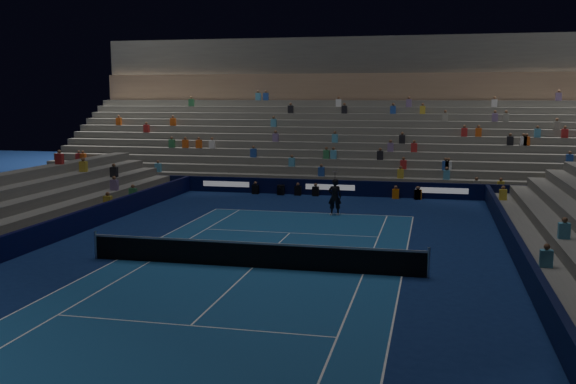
% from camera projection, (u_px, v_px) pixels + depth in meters
% --- Properties ---
extents(ground, '(90.00, 90.00, 0.00)m').
position_uv_depth(ground, '(253.00, 268.00, 24.38)').
color(ground, '#0D1E4F').
rests_on(ground, ground).
extents(court_surface, '(10.97, 23.77, 0.01)m').
position_uv_depth(court_surface, '(253.00, 268.00, 24.37)').
color(court_surface, navy).
rests_on(court_surface, ground).
extents(sponsor_barrier_far, '(44.00, 0.25, 1.00)m').
position_uv_depth(sponsor_barrier_far, '(330.00, 188.00, 42.16)').
color(sponsor_barrier_far, black).
rests_on(sponsor_barrier_far, ground).
extents(sponsor_barrier_east, '(0.25, 37.00, 1.00)m').
position_uv_depth(sponsor_barrier_east, '(528.00, 270.00, 22.20)').
color(sponsor_barrier_east, black).
rests_on(sponsor_barrier_east, ground).
extents(sponsor_barrier_west, '(0.25, 37.00, 1.00)m').
position_uv_depth(sponsor_barrier_west, '(21.00, 242.00, 26.40)').
color(sponsor_barrier_west, '#080933').
rests_on(sponsor_barrier_west, ground).
extents(grandstand_main, '(44.00, 15.20, 11.20)m').
position_uv_depth(grandstand_main, '(350.00, 135.00, 50.82)').
color(grandstand_main, '#61615C').
rests_on(grandstand_main, ground).
extents(tennis_net, '(12.90, 0.10, 1.10)m').
position_uv_depth(tennis_net, '(253.00, 255.00, 24.30)').
color(tennis_net, '#B2B2B7').
rests_on(tennis_net, ground).
extents(tennis_player, '(0.78, 0.58, 1.97)m').
position_uv_depth(tennis_player, '(335.00, 197.00, 35.06)').
color(tennis_player, black).
rests_on(tennis_player, ground).
extents(broadcast_camera, '(0.55, 0.96, 0.62)m').
position_uv_depth(broadcast_camera, '(281.00, 190.00, 42.45)').
color(broadcast_camera, black).
rests_on(broadcast_camera, ground).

